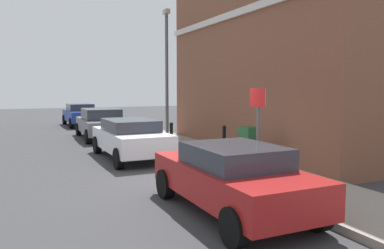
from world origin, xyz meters
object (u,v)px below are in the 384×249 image
at_px(car_red, 232,177).
at_px(lamppost, 167,68).
at_px(car_white, 131,137).
at_px(car_blue, 80,114).
at_px(car_grey, 101,123).
at_px(bollard_near_cabinet, 224,140).
at_px(street_sign, 258,121).
at_px(utility_cabinet, 249,148).
at_px(bollard_far_kerb, 171,135).

bearing_deg(car_red, lamppost, -14.09).
xyz_separation_m(car_white, car_blue, (0.12, 12.48, 0.02)).
relative_size(car_red, car_blue, 0.97).
distance_m(car_grey, bollard_near_cabinet, 7.88).
bearing_deg(car_red, car_white, 1.62).
distance_m(car_white, street_sign, 5.60).
bearing_deg(car_grey, utility_cabinet, -163.71).
bearing_deg(car_white, bollard_near_cabinet, -123.83).
bearing_deg(car_blue, lamppost, -165.90).
height_order(car_red, car_white, car_white).
relative_size(car_red, street_sign, 1.75).
distance_m(bollard_near_cabinet, bollard_far_kerb, 2.22).
bearing_deg(car_blue, car_white, 178.13).
relative_size(utility_cabinet, bollard_near_cabinet, 1.11).
height_order(bollard_near_cabinet, bollard_far_kerb, same).
relative_size(car_grey, bollard_near_cabinet, 4.21).
relative_size(car_blue, lamppost, 0.72).
relative_size(car_grey, utility_cabinet, 3.81).
distance_m(car_red, car_grey, 12.17).
bearing_deg(car_grey, bollard_near_cabinet, -159.83).
relative_size(car_white, utility_cabinet, 3.66).
height_order(car_red, car_blue, car_blue).
bearing_deg(street_sign, bollard_far_kerb, 90.44).
bearing_deg(car_blue, utility_cabinet, -172.41).
xyz_separation_m(car_red, car_grey, (-0.13, 12.17, 0.04)).
distance_m(car_white, lamppost, 5.00).
bearing_deg(car_red, street_sign, -49.78).
relative_size(car_white, bollard_far_kerb, 4.05).
bearing_deg(street_sign, lamppost, 83.36).
relative_size(car_red, car_white, 0.96).
xyz_separation_m(car_white, car_grey, (0.11, 5.70, 0.02)).
xyz_separation_m(utility_cabinet, street_sign, (-0.99, -1.90, 0.98)).
relative_size(car_grey, car_blue, 1.06).
distance_m(car_blue, street_sign, 17.85).
xyz_separation_m(car_white, lamppost, (2.62, 3.39, 2.57)).
bearing_deg(car_white, lamppost, -38.90).
distance_m(car_red, bollard_far_kerb, 6.78).
relative_size(car_red, utility_cabinet, 3.51).
relative_size(utility_cabinet, street_sign, 0.50).
bearing_deg(car_blue, car_grey, 178.61).
distance_m(bollard_near_cabinet, lamppost, 5.75).
relative_size(car_red, lamppost, 0.70).
distance_m(bollard_near_cabinet, street_sign, 3.84).
bearing_deg(bollard_near_cabinet, lamppost, 90.89).
height_order(car_blue, street_sign, street_sign).
bearing_deg(car_white, car_grey, -2.29).
bearing_deg(car_grey, bollard_far_kerb, -164.23).
xyz_separation_m(car_blue, utility_cabinet, (2.49, -15.86, -0.07)).
bearing_deg(bollard_near_cabinet, street_sign, -107.08).
bearing_deg(car_blue, bollard_far_kerb, -174.58).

